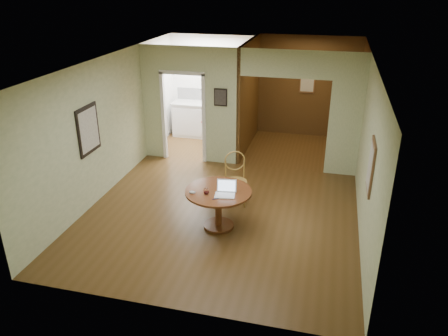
% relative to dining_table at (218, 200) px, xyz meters
% --- Properties ---
extents(floor, '(5.00, 5.00, 0.00)m').
position_rel_dining_table_xyz_m(floor, '(-0.08, 0.32, -0.53)').
color(floor, '#4E3416').
rests_on(floor, ground).
extents(room_shell, '(5.20, 7.50, 5.00)m').
position_rel_dining_table_xyz_m(room_shell, '(-0.55, 3.42, 0.75)').
color(room_shell, white).
rests_on(room_shell, ground).
extents(dining_table, '(1.15, 1.15, 0.72)m').
position_rel_dining_table_xyz_m(dining_table, '(0.00, 0.00, 0.00)').
color(dining_table, brown).
rests_on(dining_table, ground).
extents(chair, '(0.56, 0.56, 1.05)m').
position_rel_dining_table_xyz_m(chair, '(0.08, 0.97, 0.05)').
color(chair, olive).
rests_on(chair, ground).
extents(open_laptop, '(0.36, 0.33, 0.24)m').
position_rel_dining_table_xyz_m(open_laptop, '(0.15, -0.10, 0.25)').
color(open_laptop, silver).
rests_on(open_laptop, dining_table).
extents(closed_laptop, '(0.35, 0.27, 0.02)m').
position_rel_dining_table_xyz_m(closed_laptop, '(0.06, 0.30, 0.20)').
color(closed_laptop, silver).
rests_on(closed_laptop, dining_table).
extents(mouse, '(0.13, 0.09, 0.05)m').
position_rel_dining_table_xyz_m(mouse, '(-0.40, -0.22, 0.21)').
color(mouse, silver).
rests_on(mouse, dining_table).
extents(wine_glass, '(0.10, 0.10, 0.11)m').
position_rel_dining_table_xyz_m(wine_glass, '(-0.16, -0.17, 0.24)').
color(wine_glass, white).
rests_on(wine_glass, dining_table).
extents(pen, '(0.13, 0.08, 0.01)m').
position_rel_dining_table_xyz_m(pen, '(0.05, -0.31, 0.19)').
color(pen, navy).
rests_on(pen, dining_table).
extents(kitchen_cabinet, '(2.06, 0.60, 0.94)m').
position_rel_dining_table_xyz_m(kitchen_cabinet, '(-1.43, 4.52, -0.06)').
color(kitchen_cabinet, white).
rests_on(kitchen_cabinet, ground).
extents(grocery_bag, '(0.33, 0.29, 0.33)m').
position_rel_dining_table_xyz_m(grocery_bag, '(-0.63, 4.52, 0.57)').
color(grocery_bag, beige).
rests_on(grocery_bag, kitchen_cabinet).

